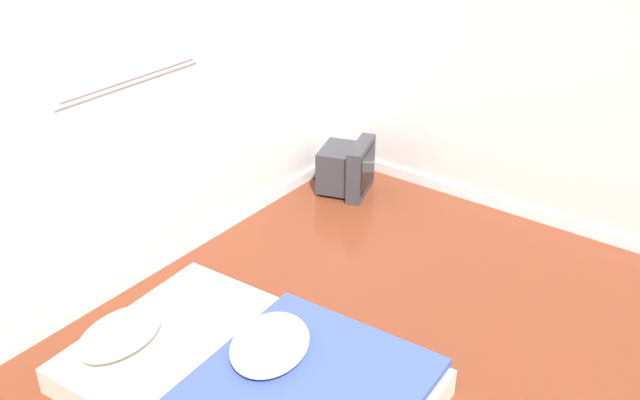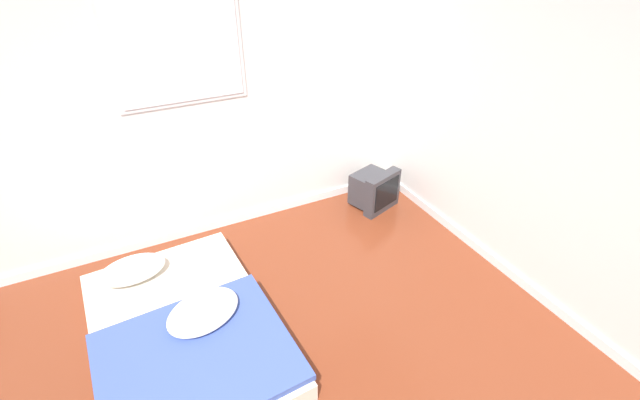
% 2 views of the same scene
% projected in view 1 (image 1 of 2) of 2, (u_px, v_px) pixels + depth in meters
% --- Properties ---
extents(wall_back, '(7.50, 0.08, 2.60)m').
position_uv_depth(wall_back, '(79.00, 105.00, 3.98)').
color(wall_back, silver).
rests_on(wall_back, ground_plane).
extents(mattress_bed, '(1.32, 1.91, 0.31)m').
position_uv_depth(mattress_bed, '(248.00, 379.00, 3.74)').
color(mattress_bed, beige).
rests_on(mattress_bed, ground_plane).
extents(crt_tv, '(0.52, 0.49, 0.43)m').
position_uv_depth(crt_tv, '(347.00, 168.00, 5.75)').
color(crt_tv, '#333338').
rests_on(crt_tv, ground_plane).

